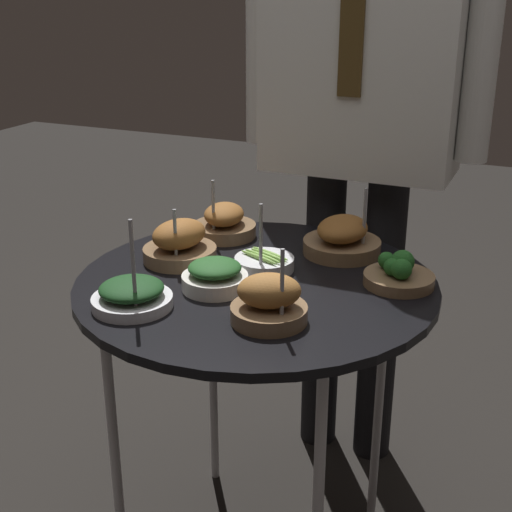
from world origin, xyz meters
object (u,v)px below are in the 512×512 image
object	(u,v)px
bowl_spinach_mid_right	(215,276)
bowl_spinach_far_rim	(132,295)
bowl_roast_front_right	(342,239)
bowl_asparagus_near_rim	(264,262)
bowl_roast_back_left	(180,244)
bowl_roast_mid_left	(224,223)
bowl_roast_back_right	(269,302)
waiter_figure	(363,76)
serving_cart	(256,301)
bowl_broccoli_front_center	(399,273)

from	to	relation	value
bowl_spinach_mid_right	bowl_spinach_far_rim	bearing A→B (deg)	-127.04
bowl_spinach_far_rim	bowl_roast_front_right	bearing A→B (deg)	57.13
bowl_asparagus_near_rim	bowl_roast_front_right	size ratio (longest dim) A/B	0.90
bowl_roast_back_left	bowl_asparagus_near_rim	bearing A→B (deg)	8.04
bowl_asparagus_near_rim	bowl_roast_back_left	size ratio (longest dim) A/B	0.97
bowl_roast_back_left	bowl_roast_mid_left	bearing A→B (deg)	83.89
bowl_roast_back_left	bowl_roast_mid_left	world-z (taller)	bowl_roast_mid_left
bowl_roast_back_right	bowl_spinach_mid_right	size ratio (longest dim) A/B	1.14
bowl_spinach_far_rim	bowl_roast_back_right	bearing A→B (deg)	10.75
bowl_roast_back_right	waiter_figure	distance (m)	0.71
serving_cart	bowl_asparagus_near_rim	bearing A→B (deg)	96.60
bowl_roast_back_left	bowl_roast_back_right	distance (m)	0.33
bowl_spinach_mid_right	waiter_figure	size ratio (longest dim) A/B	0.08
bowl_roast_front_right	bowl_asparagus_near_rim	bearing A→B (deg)	-127.90
bowl_spinach_mid_right	bowl_roast_back_right	bearing A→B (deg)	-30.00
bowl_asparagus_near_rim	bowl_roast_front_right	bearing A→B (deg)	52.10
waiter_figure	bowl_roast_back_left	bearing A→B (deg)	-117.83
bowl_spinach_far_rim	bowl_roast_front_right	distance (m)	0.48
bowl_roast_mid_left	waiter_figure	xyz separation A→B (m)	(0.23, 0.29, 0.30)
bowl_spinach_far_rim	bowl_spinach_mid_right	bearing A→B (deg)	52.96
bowl_roast_front_right	bowl_spinach_mid_right	world-z (taller)	bowl_roast_front_right
bowl_roast_back_left	bowl_roast_front_right	distance (m)	0.34
bowl_roast_front_right	bowl_roast_mid_left	distance (m)	0.28
bowl_roast_mid_left	waiter_figure	bearing A→B (deg)	52.20
bowl_roast_front_right	bowl_roast_back_left	bearing A→B (deg)	-149.47
serving_cart	bowl_roast_back_right	bearing A→B (deg)	-59.06
bowl_roast_back_left	bowl_roast_front_right	bearing A→B (deg)	30.53
bowl_roast_front_right	waiter_figure	xyz separation A→B (m)	(-0.05, 0.29, 0.30)
bowl_spinach_far_rim	waiter_figure	size ratio (longest dim) A/B	0.11
bowl_spinach_mid_right	bowl_roast_front_right	bearing A→B (deg)	59.27
bowl_roast_back_left	bowl_roast_front_right	world-z (taller)	bowl_roast_front_right
serving_cart	bowl_roast_back_right	world-z (taller)	bowl_roast_back_right
bowl_roast_back_right	bowl_roast_front_right	bearing A→B (deg)	87.31
bowl_roast_front_right	bowl_broccoli_front_center	world-z (taller)	bowl_roast_front_right
bowl_roast_back_left	waiter_figure	bearing A→B (deg)	62.17
serving_cart	bowl_roast_front_right	bearing A→B (deg)	61.80
bowl_roast_front_right	waiter_figure	size ratio (longest dim) A/B	0.10
bowl_roast_back_right	bowl_roast_front_right	distance (m)	0.36
bowl_broccoli_front_center	waiter_figure	xyz separation A→B (m)	(-0.20, 0.40, 0.31)
bowl_roast_front_right	bowl_spinach_mid_right	bearing A→B (deg)	-120.73
bowl_spinach_far_rim	waiter_figure	bearing A→B (deg)	73.13
serving_cart	bowl_roast_back_left	size ratio (longest dim) A/B	4.62
bowl_roast_back_right	bowl_roast_front_right	world-z (taller)	bowl_roast_front_right
bowl_spinach_far_rim	bowl_spinach_mid_right	size ratio (longest dim) A/B	1.41
bowl_asparagus_near_rim	bowl_spinach_mid_right	size ratio (longest dim) A/B	1.18
bowl_asparagus_near_rim	serving_cart	bearing A→B (deg)	-83.40
bowl_spinach_far_rim	serving_cart	bearing A→B (deg)	52.85
bowl_asparagus_near_rim	waiter_figure	xyz separation A→B (m)	(0.06, 0.44, 0.32)
serving_cart	waiter_figure	xyz separation A→B (m)	(0.06, 0.49, 0.38)
bowl_asparagus_near_rim	waiter_figure	size ratio (longest dim) A/B	0.09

